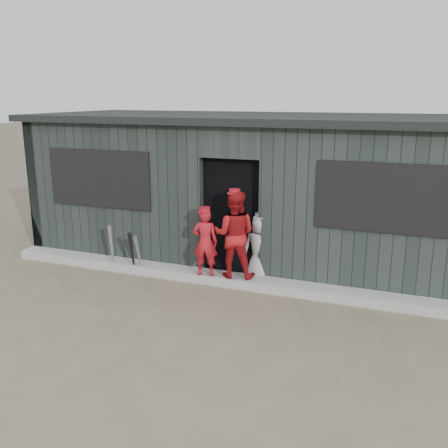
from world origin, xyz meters
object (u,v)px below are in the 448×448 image
at_px(bat_mid, 139,255).
at_px(bat_right, 132,253).
at_px(player_red_left, 205,242).
at_px(player_grey_back, 260,248).
at_px(bat_left, 112,248).
at_px(player_red_right, 234,234).
at_px(dugout, 257,188).

relative_size(bat_mid, bat_right, 0.90).
bearing_deg(player_red_left, player_grey_back, -165.25).
height_order(bat_left, bat_right, bat_left).
bearing_deg(player_grey_back, bat_left, 2.16).
height_order(bat_right, player_grey_back, player_grey_back).
height_order(player_red_right, player_grey_back, player_red_right).
relative_size(bat_mid, player_red_left, 0.66).
bearing_deg(bat_left, bat_mid, 0.72).
height_order(bat_left, player_red_left, player_red_left).
distance_m(bat_mid, player_grey_back, 2.04).
relative_size(player_red_right, player_grey_back, 1.24).
distance_m(bat_mid, player_red_left, 1.25).
relative_size(bat_mid, player_red_right, 0.52).
relative_size(bat_mid, dugout, 0.09).
height_order(bat_right, dugout, dugout).
bearing_deg(bat_mid, player_grey_back, 12.80).
bearing_deg(bat_right, player_grey_back, 12.53).
xyz_separation_m(bat_mid, player_grey_back, (1.98, 0.45, 0.20)).
xyz_separation_m(player_red_left, dugout, (0.28, 1.80, 0.59)).
distance_m(player_red_right, dugout, 1.75).
xyz_separation_m(bat_left, player_red_right, (2.17, 0.16, 0.42)).
height_order(player_grey_back, dugout, dugout).
xyz_separation_m(bat_mid, bat_right, (-0.12, -0.02, 0.03)).
bearing_deg(bat_mid, bat_right, -172.07).
distance_m(bat_left, player_red_right, 2.22).
distance_m(bat_left, bat_right, 0.40).
relative_size(player_red_left, player_red_right, 0.79).
xyz_separation_m(bat_left, player_red_left, (1.72, 0.04, 0.28)).
xyz_separation_m(player_red_right, dugout, (-0.17, 1.69, 0.44)).
xyz_separation_m(player_red_left, player_grey_back, (0.78, 0.41, -0.14)).
relative_size(bat_left, dugout, 0.10).
distance_m(bat_right, player_red_left, 1.36).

